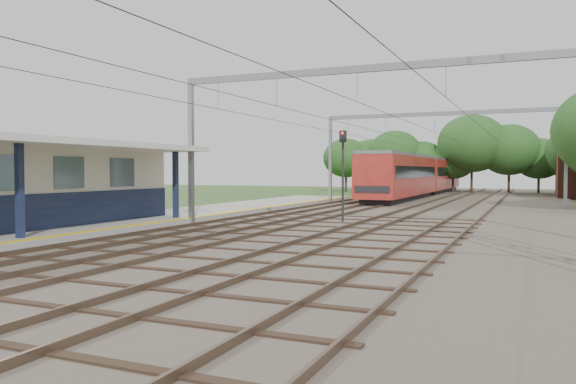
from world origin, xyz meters
The scene contains 8 objects.
ballast_bed centered at (4.00, 30.00, 0.05)m, with size 18.00×90.00×0.10m, color #473D33.
platform centered at (-7.50, 14.00, 0.17)m, with size 5.00×52.00×0.35m, color gray.
yellow_stripe centered at (-5.25, 14.00, 0.35)m, with size 0.45×52.00×0.01m, color yellow.
rail_tracks centered at (1.50, 30.00, 0.18)m, with size 11.80×88.00×0.15m.
catenary_system centered at (3.39, 25.28, 5.51)m, with size 17.22×88.00×7.00m.
tree_band centered at (3.84, 57.12, 4.92)m, with size 31.72×30.88×8.82m.
train centered at (-0.50, 49.98, 2.21)m, with size 3.03×37.76×3.98m.
signal_post centered at (1.35, 18.79, 2.97)m, with size 0.36×0.31×4.61m.
Camera 1 is at (10.00, -7.67, 2.63)m, focal length 35.00 mm.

